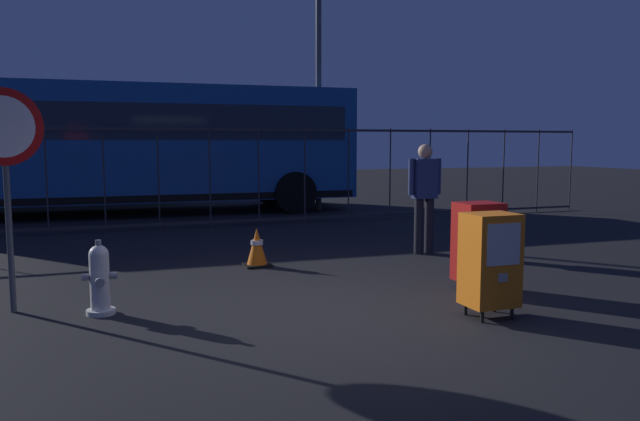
% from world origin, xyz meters
% --- Properties ---
extents(ground_plane, '(60.00, 60.00, 0.00)m').
position_xyz_m(ground_plane, '(0.00, 0.00, 0.00)').
color(ground_plane, black).
extents(fire_hydrant, '(0.33, 0.32, 0.75)m').
position_xyz_m(fire_hydrant, '(-2.17, 0.78, 0.35)').
color(fire_hydrant, silver).
rests_on(fire_hydrant, ground_plane).
extents(newspaper_box_primary, '(0.48, 0.42, 1.02)m').
position_xyz_m(newspaper_box_primary, '(1.90, 0.33, 0.57)').
color(newspaper_box_primary, black).
rests_on(newspaper_box_primary, ground_plane).
extents(newspaper_box_secondary, '(0.48, 0.42, 1.02)m').
position_xyz_m(newspaper_box_secondary, '(1.39, -0.63, 0.57)').
color(newspaper_box_secondary, black).
rests_on(newspaper_box_secondary, ground_plane).
extents(stop_sign, '(0.71, 0.31, 2.23)m').
position_xyz_m(stop_sign, '(-3.00, 1.16, 1.60)').
color(stop_sign, '#4C4F54').
rests_on(stop_sign, ground_plane).
extents(pedestrian, '(0.55, 0.22, 1.67)m').
position_xyz_m(pedestrian, '(2.53, 2.68, 0.95)').
color(pedestrian, black).
rests_on(pedestrian, ground_plane).
extents(traffic_cone, '(0.36, 0.36, 0.53)m').
position_xyz_m(traffic_cone, '(-0.11, 2.60, 0.26)').
color(traffic_cone, black).
rests_on(traffic_cone, ground_plane).
extents(fence_barrier, '(18.03, 0.04, 2.00)m').
position_xyz_m(fence_barrier, '(-0.00, 6.79, 1.02)').
color(fence_barrier, '#2D2D33').
rests_on(fence_barrier, ground_plane).
extents(bus_near, '(10.56, 2.98, 3.00)m').
position_xyz_m(bus_near, '(-1.32, 9.79, 1.71)').
color(bus_near, '#19519E').
rests_on(bus_near, ground_plane).
extents(street_light_near_left, '(0.32, 0.32, 8.04)m').
position_xyz_m(street_light_near_left, '(3.14, 9.07, 4.60)').
color(street_light_near_left, '#4C4F54').
rests_on(street_light_near_left, ground_plane).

